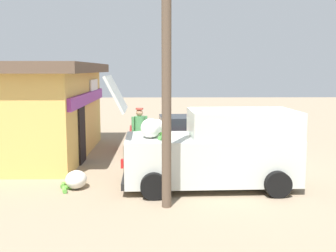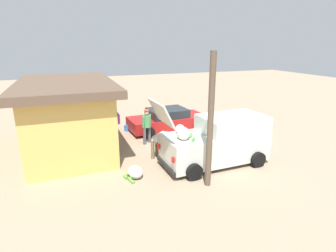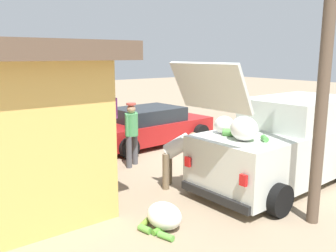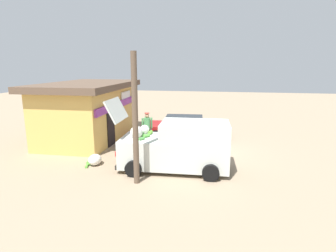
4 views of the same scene
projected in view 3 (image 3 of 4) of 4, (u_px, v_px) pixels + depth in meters
The scene contains 8 objects.
ground_plane at pixel (219, 155), 10.45m from camera, with size 60.00×60.00×0.00m, color gray.
delivery_van at pixel (284, 142), 8.03m from camera, with size 2.29×4.67×2.76m.
parked_sedan at pixel (148, 127), 11.69m from camera, with size 2.43×4.41×1.20m.
vendor_standing at pixel (132, 130), 9.26m from camera, with size 0.47×0.50×1.67m.
customer_bending at pixel (177, 153), 7.79m from camera, with size 0.75×0.74×1.26m.
unloaded_banana_pile at pixel (163, 217), 6.00m from camera, with size 0.84×0.71×0.44m.
paint_bucket at pixel (79, 145), 10.91m from camera, with size 0.33×0.33×0.33m, color blue.
utility_pole at pixel (323, 94), 5.84m from camera, with size 0.20×0.20×4.49m, color brown.
Camera 3 is at (-7.13, 7.27, 2.88)m, focal length 38.20 mm.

